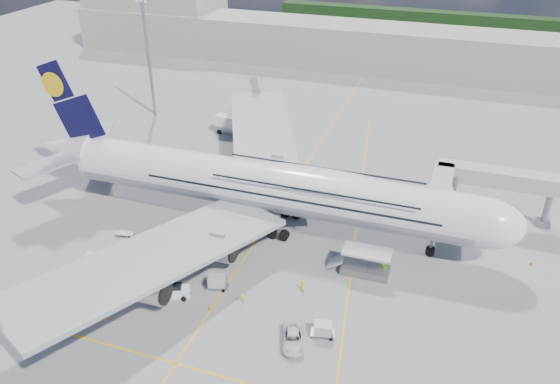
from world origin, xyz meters
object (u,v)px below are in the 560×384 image
(cone_wing_right_outer, at_px, (107,317))
(catering_truck_inner, at_px, (201,170))
(dolly_nose_far, at_px, (323,329))
(crew_van, at_px, (303,285))
(cone_wing_right_inner, at_px, (210,307))
(airliner, at_px, (268,186))
(dolly_row_b, at_px, (93,260))
(cone_wing_left_outer, at_px, (244,145))
(cone_tail, at_px, (112,194))
(crew_tug, at_px, (242,299))
(dolly_nose_near, at_px, (217,281))
(service_van, at_px, (293,339))
(cone_nose, at_px, (531,263))
(crew_nose, at_px, (420,228))
(dolly_row_a, at_px, (125,265))
(crew_loader, at_px, (383,269))
(cargo_loader, at_px, (365,265))
(catering_truck_outer, at_px, (231,126))
(jet_bridge, at_px, (475,183))
(baggage_tug, at_px, (178,291))
(light_mast, at_px, (148,57))
(dolly_back, at_px, (125,233))
(dolly_row_c, at_px, (126,256))
(cone_wing_left_inner, at_px, (246,171))
(crew_wing, at_px, (165,227))

(cone_wing_right_outer, bearing_deg, catering_truck_inner, 97.49)
(dolly_nose_far, distance_m, crew_van, 8.44)
(cone_wing_right_outer, bearing_deg, cone_wing_right_inner, 26.28)
(airliner, distance_m, dolly_row_b, 27.13)
(cone_wing_left_outer, xyz_separation_m, cone_tail, (-14.00, -25.65, 0.02))
(dolly_row_b, bearing_deg, cone_tail, 112.25)
(dolly_nose_far, bearing_deg, crew_tug, 157.67)
(dolly_nose_far, height_order, dolly_nose_near, dolly_nose_near)
(service_van, relative_size, cone_nose, 9.19)
(cone_wing_right_outer, bearing_deg, dolly_row_b, 133.08)
(dolly_nose_near, height_order, crew_nose, dolly_nose_near)
(dolly_row_a, height_order, catering_truck_inner, catering_truck_inner)
(crew_van, bearing_deg, crew_loader, -108.97)
(cargo_loader, bearing_deg, catering_truck_outer, 133.77)
(cone_wing_right_inner, bearing_deg, jet_bridge, 46.55)
(catering_truck_outer, xyz_separation_m, cone_wing_left_outer, (4.83, -4.80, -1.57))
(baggage_tug, height_order, service_van, baggage_tug)
(catering_truck_inner, relative_size, cone_nose, 12.01)
(dolly_row_a, relative_size, dolly_nose_far, 0.90)
(dolly_nose_near, bearing_deg, cone_wing_right_inner, -95.83)
(dolly_nose_near, bearing_deg, light_mast, 109.18)
(dolly_back, relative_size, crew_nose, 1.79)
(light_mast, height_order, dolly_nose_far, light_mast)
(crew_tug, bearing_deg, jet_bridge, 58.31)
(dolly_nose_far, height_order, catering_truck_inner, catering_truck_inner)
(jet_bridge, relative_size, crew_van, 11.61)
(crew_tug, bearing_deg, cone_nose, 40.43)
(catering_truck_outer, relative_size, crew_van, 4.11)
(dolly_row_c, xyz_separation_m, crew_tug, (19.44, -3.61, 0.41))
(cargo_loader, height_order, cone_wing_left_inner, cargo_loader)
(airliner, bearing_deg, crew_tug, -80.49)
(airliner, height_order, catering_truck_inner, airliner)
(dolly_back, bearing_deg, crew_loader, -5.46)
(jet_bridge, bearing_deg, dolly_row_a, -148.45)
(cargo_loader, bearing_deg, crew_loader, 6.50)
(dolly_row_a, height_order, cone_wing_right_inner, cone_wing_right_inner)
(cone_wing_left_outer, bearing_deg, catering_truck_outer, 135.20)
(dolly_nose_near, height_order, crew_van, dolly_nose_near)
(dolly_nose_near, xyz_separation_m, cone_wing_right_inner, (0.89, -4.16, -0.72))
(catering_truck_outer, distance_m, cone_tail, 31.84)
(catering_truck_inner, bearing_deg, cone_wing_left_inner, 14.32)
(crew_tug, distance_m, cone_nose, 40.87)
(dolly_row_a, relative_size, dolly_row_c, 0.79)
(cargo_loader, distance_m, light_mast, 71.72)
(dolly_nose_near, xyz_separation_m, crew_loader, (20.39, 9.72, -0.02))
(jet_bridge, xyz_separation_m, dolly_row_c, (-45.92, -25.66, -6.50))
(dolly_nose_far, xyz_separation_m, crew_loader, (4.87, 13.67, 0.02))
(cone_nose, xyz_separation_m, cone_wing_right_inner, (-38.89, -22.79, 0.01))
(crew_van, distance_m, cone_wing_left_inner, 34.39)
(airliner, height_order, crew_wing, airliner)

